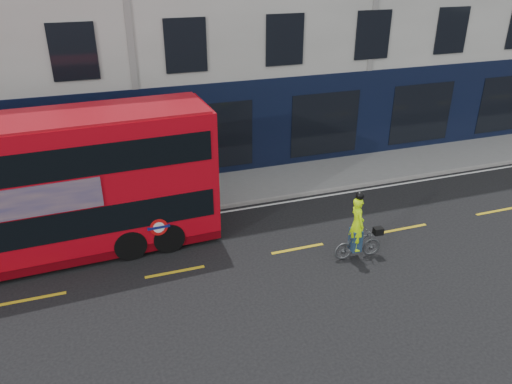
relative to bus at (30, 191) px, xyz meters
name	(u,v)px	position (x,y,z in m)	size (l,w,h in m)	color
ground	(185,302)	(3.75, -3.71, -2.29)	(120.00, 120.00, 0.00)	black
pavement	(151,199)	(3.75, 2.79, -2.23)	(60.00, 3.00, 0.12)	gray
kerb	(157,217)	(3.75, 1.29, -2.23)	(60.00, 0.12, 0.13)	gray
road_edge_line	(158,222)	(3.75, 0.99, -2.29)	(58.00, 0.10, 0.01)	silver
lane_dashes	(175,272)	(3.75, -2.21, -2.29)	(58.00, 0.12, 0.01)	gold
bus	(30,191)	(0.00, 0.00, 0.00)	(11.20, 2.98, 4.47)	#B80713
cyclist	(358,236)	(9.28, -3.27, -1.49)	(1.58, 0.66, 2.31)	#4B4E51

